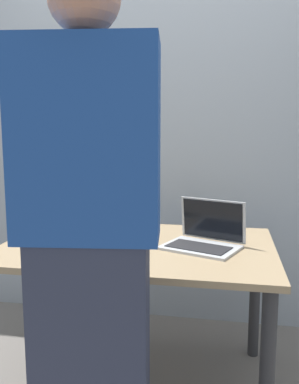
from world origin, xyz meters
name	(u,v)px	position (x,y,z in m)	size (l,w,h in m)	color
ground_plane	(139,382)	(0.00, 0.00, 0.00)	(8.00, 8.00, 0.00)	slate
desk	(138,263)	(0.00, 0.00, 0.62)	(1.27, 0.86, 0.71)	#9E8460
laptop	(205,237)	(0.31, 0.01, 0.76)	(0.40, 0.36, 0.21)	#B7BABC
beer_bottle_dark	(124,215)	(-0.11, 0.16, 0.81)	(0.07, 0.07, 0.28)	#472B14
beer_bottle_amber	(127,215)	(-0.08, 0.09, 0.83)	(0.07, 0.07, 0.30)	brown
beer_bottle_green	(121,220)	(-0.08, -0.02, 0.83)	(0.07, 0.07, 0.31)	#1E5123
beer_bottle_brown	(85,217)	(-0.27, 0.02, 0.83)	(0.08, 0.08, 0.30)	#333333
person_figure	(89,239)	(-0.01, -0.65, 0.91)	(0.46, 0.33, 1.77)	#2D3347
back_wall	(165,122)	(0.00, 0.81, 1.30)	(6.00, 0.10, 2.60)	#99A3AD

